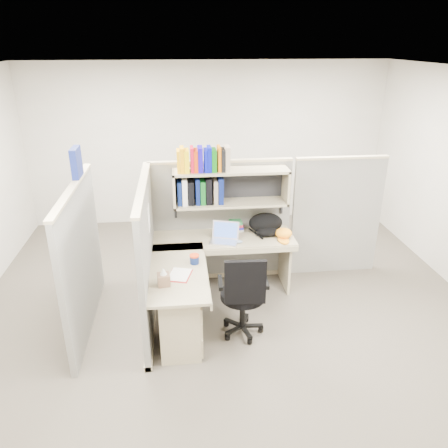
{
  "coord_description": "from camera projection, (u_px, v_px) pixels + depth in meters",
  "views": [
    {
      "loc": [
        -0.52,
        -4.31,
        3.0
      ],
      "look_at": [
        -0.03,
        0.25,
        1.05
      ],
      "focal_mm": 35.0,
      "sensor_mm": 36.0,
      "label": 1
    }
  ],
  "objects": [
    {
      "name": "book_stack",
      "position": [
        235.0,
        224.0,
        5.64
      ],
      "size": [
        0.2,
        0.26,
        0.12
      ],
      "primitive_type": null,
      "rotation": [
        0.0,
        0.0,
        0.07
      ],
      "color": "gray",
      "rests_on": "desk"
    },
    {
      "name": "cubicle",
      "position": [
        194.0,
        230.0,
        5.19
      ],
      "size": [
        3.79,
        1.84,
        1.95
      ],
      "color": "#5E5F5A",
      "rests_on": "ground"
    },
    {
      "name": "room_shell",
      "position": [
        230.0,
        183.0,
        4.53
      ],
      "size": [
        6.0,
        6.0,
        6.0
      ],
      "color": "#AEA89D",
      "rests_on": "ground"
    },
    {
      "name": "paper_cup",
      "position": [
        220.0,
        229.0,
        5.54
      ],
      "size": [
        0.08,
        0.08,
        0.09
      ],
      "primitive_type": "cylinder",
      "rotation": [
        0.0,
        0.0,
        0.3
      ],
      "color": "white",
      "rests_on": "desk"
    },
    {
      "name": "loose_paper",
      "position": [
        180.0,
        274.0,
        4.56
      ],
      "size": [
        0.27,
        0.32,
        0.0
      ],
      "primitive_type": null,
      "rotation": [
        0.0,
        0.0,
        -0.28
      ],
      "color": "white",
      "rests_on": "desk"
    },
    {
      "name": "backpack",
      "position": [
        267.0,
        225.0,
        5.46
      ],
      "size": [
        0.44,
        0.35,
        0.25
      ],
      "primitive_type": null,
      "rotation": [
        0.0,
        0.0,
        0.05
      ],
      "color": "black",
      "rests_on": "desk"
    },
    {
      "name": "desk",
      "position": [
        195.0,
        297.0,
        4.69
      ],
      "size": [
        1.74,
        1.75,
        0.73
      ],
      "color": "gray",
      "rests_on": "ground"
    },
    {
      "name": "orange_cap",
      "position": [
        284.0,
        233.0,
        5.39
      ],
      "size": [
        0.26,
        0.28,
        0.12
      ],
      "primitive_type": null,
      "rotation": [
        0.0,
        0.0,
        -0.22
      ],
      "color": "orange",
      "rests_on": "desk"
    },
    {
      "name": "tissue_box",
      "position": [
        164.0,
        277.0,
        4.33
      ],
      "size": [
        0.13,
        0.13,
        0.19
      ],
      "primitive_type": null,
      "rotation": [
        0.0,
        0.0,
        0.13
      ],
      "color": "#87654C",
      "rests_on": "desk"
    },
    {
      "name": "ground",
      "position": [
        229.0,
        314.0,
        5.17
      ],
      "size": [
        6.0,
        6.0,
        0.0
      ],
      "primitive_type": "plane",
      "color": "#3A362D",
      "rests_on": "ground"
    },
    {
      "name": "mouse",
      "position": [
        239.0,
        242.0,
        5.25
      ],
      "size": [
        0.09,
        0.07,
        0.03
      ],
      "primitive_type": "ellipsoid",
      "rotation": [
        0.0,
        0.0,
        0.11
      ],
      "color": "#7D92B2",
      "rests_on": "desk"
    },
    {
      "name": "laptop",
      "position": [
        224.0,
        233.0,
        5.24
      ],
      "size": [
        0.41,
        0.41,
        0.23
      ],
      "primitive_type": null,
      "rotation": [
        0.0,
        0.0,
        -0.3
      ],
      "color": "silver",
      "rests_on": "desk"
    },
    {
      "name": "snack_canister",
      "position": [
        194.0,
        259.0,
        4.76
      ],
      "size": [
        0.1,
        0.1,
        0.1
      ],
      "color": "navy",
      "rests_on": "desk"
    },
    {
      "name": "task_chair",
      "position": [
        243.0,
        308.0,
        4.65
      ],
      "size": [
        0.54,
        0.5,
        1.01
      ],
      "color": "black",
      "rests_on": "ground"
    }
  ]
}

